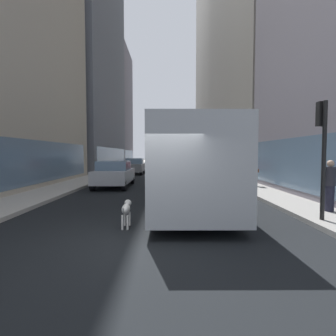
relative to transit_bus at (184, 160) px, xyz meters
The scene contains 16 objects.
ground_plane 29.42m from the transit_bus, 92.34° to the left, with size 120.00×120.00×0.00m, color black.
sidewalk_left 30.19m from the transit_bus, 103.23° to the left, with size 2.40×110.00×0.15m, color #ADA89E.
sidewalk_right 29.74m from the transit_bus, 81.28° to the left, with size 2.40×110.00×0.15m, color gray.
building_left_mid 30.84m from the transit_bus, 119.95° to the left, with size 10.89×18.75×35.98m.
building_left_far 44.68m from the transit_bus, 107.49° to the left, with size 9.09×16.10×23.22m.
building_right_mid 26.91m from the transit_bus, 59.47° to the left, with size 10.36×20.49×37.08m.
building_right_far 45.19m from the transit_bus, 75.05° to the left, with size 9.25×21.73×39.52m.
transit_bus is the anchor object (origin of this frame).
car_white_van 30.38m from the transit_bus, 86.98° to the left, with size 1.90×4.34×1.62m.
car_red_coupe 20.57m from the transit_bus, 90.00° to the left, with size 1.76×4.46×1.62m.
car_grey_wagon 15.66m from the transit_bus, 104.83° to the left, with size 1.75×4.25×1.62m.
car_silver_sedan 6.11m from the transit_bus, 131.48° to the left, with size 1.95×4.44×1.62m.
dalmatian_dog 4.96m from the transit_bus, 113.47° to the right, with size 0.22×0.96×0.72m.
pedestrian_with_handbag 5.96m from the transit_bus, 41.73° to the left, with size 0.45×0.34×1.69m.
pedestrian_in_coat 5.59m from the transit_bus, 33.72° to the right, with size 0.34×0.34×1.69m.
traffic_light_near 5.57m from the transit_bus, 48.00° to the right, with size 0.24×0.41×3.40m.
Camera 1 is at (0.41, -6.03, 2.04)m, focal length 28.21 mm.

